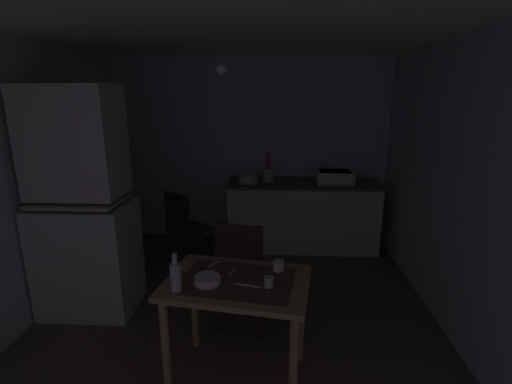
# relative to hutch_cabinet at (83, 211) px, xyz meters

# --- Properties ---
(ground_plane) EXTENTS (4.87, 4.87, 0.00)m
(ground_plane) POSITION_rel_hutch_cabinet_xyz_m (1.36, -0.08, -0.95)
(ground_plane) COLOR brown
(wall_back) EXTENTS (3.67, 0.10, 2.40)m
(wall_back) POSITION_rel_hutch_cabinet_xyz_m (1.36, 1.90, 0.25)
(wall_back) COLOR silver
(wall_back) RESTS_ON ground
(wall_left) EXTENTS (0.10, 3.97, 2.40)m
(wall_left) POSITION_rel_hutch_cabinet_xyz_m (-0.48, -0.08, 0.25)
(wall_left) COLOR silver
(wall_left) RESTS_ON ground
(wall_right) EXTENTS (0.10, 3.97, 2.40)m
(wall_right) POSITION_rel_hutch_cabinet_xyz_m (3.19, -0.08, 0.25)
(wall_right) COLOR silver
(wall_right) RESTS_ON ground
(ceiling_slab) EXTENTS (3.67, 3.97, 0.10)m
(ceiling_slab) POSITION_rel_hutch_cabinet_xyz_m (1.36, -0.08, 1.50)
(ceiling_slab) COLOR silver
(hutch_cabinet) EXTENTS (0.81, 0.57, 2.03)m
(hutch_cabinet) POSITION_rel_hutch_cabinet_xyz_m (0.00, 0.00, 0.00)
(hutch_cabinet) COLOR silver
(hutch_cabinet) RESTS_ON ground
(counter_cabinet) EXTENTS (1.88, 0.64, 0.86)m
(counter_cabinet) POSITION_rel_hutch_cabinet_xyz_m (2.05, 1.53, -0.52)
(counter_cabinet) COLOR silver
(counter_cabinet) RESTS_ON ground
(sink_basin) EXTENTS (0.44, 0.34, 0.15)m
(sink_basin) POSITION_rel_hutch_cabinet_xyz_m (2.43, 1.53, -0.01)
(sink_basin) COLOR white
(sink_basin) RESTS_ON counter_cabinet
(hand_pump) EXTENTS (0.05, 0.27, 0.39)m
(hand_pump) POSITION_rel_hutch_cabinet_xyz_m (1.60, 1.58, 0.08)
(hand_pump) COLOR #B21E19
(hand_pump) RESTS_ON counter_cabinet
(mixing_bowl_counter) EXTENTS (0.23, 0.23, 0.10)m
(mixing_bowl_counter) POSITION_rel_hutch_cabinet_xyz_m (1.36, 1.48, -0.04)
(mixing_bowl_counter) COLOR #ADD1C1
(mixing_bowl_counter) RESTS_ON counter_cabinet
(stoneware_crock) EXTENTS (0.14, 0.14, 0.16)m
(stoneware_crock) POSITION_rel_hutch_cabinet_xyz_m (1.60, 1.56, -0.01)
(stoneware_crock) COLOR beige
(stoneware_crock) RESTS_ON counter_cabinet
(dining_table) EXTENTS (1.04, 0.78, 0.76)m
(dining_table) POSITION_rel_hutch_cabinet_xyz_m (1.44, -0.81, -0.32)
(dining_table) COLOR #A17E5B
(dining_table) RESTS_ON ground
(chair_far_side) EXTENTS (0.47, 0.47, 0.99)m
(chair_far_side) POSITION_rel_hutch_cabinet_xyz_m (1.44, -0.27, -0.44)
(chair_far_side) COLOR #302320
(chair_far_side) RESTS_ON ground
(chair_by_counter) EXTENTS (0.56, 0.56, 0.89)m
(chair_by_counter) POSITION_rel_hutch_cabinet_xyz_m (0.68, 0.91, -0.48)
(chair_by_counter) COLOR black
(chair_by_counter) RESTS_ON ground
(serving_bowl_wide) EXTENTS (0.17, 0.17, 0.05)m
(serving_bowl_wide) POSITION_rel_hutch_cabinet_xyz_m (1.25, -0.86, -0.17)
(serving_bowl_wide) COLOR white
(serving_bowl_wide) RESTS_ON dining_table
(teacup_cream) EXTENTS (0.08, 0.08, 0.07)m
(teacup_cream) POSITION_rel_hutch_cabinet_xyz_m (1.72, -0.65, -0.16)
(teacup_cream) COLOR white
(teacup_cream) RESTS_ON dining_table
(mug_dark) EXTENTS (0.06, 0.06, 0.07)m
(mug_dark) POSITION_rel_hutch_cabinet_xyz_m (1.66, -0.89, -0.16)
(mug_dark) COLOR #ADD1C1
(mug_dark) RESTS_ON dining_table
(glass_bottle) EXTENTS (0.07, 0.07, 0.25)m
(glass_bottle) POSITION_rel_hutch_cabinet_xyz_m (1.08, -0.97, -0.09)
(glass_bottle) COLOR #B7BCC1
(glass_bottle) RESTS_ON dining_table
(table_knife) EXTENTS (0.18, 0.06, 0.00)m
(table_knife) POSITION_rel_hutch_cabinet_xyz_m (1.52, -0.88, -0.19)
(table_knife) COLOR silver
(table_knife) RESTS_ON dining_table
(teaspoon_near_bowl) EXTENTS (0.08, 0.12, 0.00)m
(teaspoon_near_bowl) POSITION_rel_hutch_cabinet_xyz_m (1.26, -0.58, -0.19)
(teaspoon_near_bowl) COLOR beige
(teaspoon_near_bowl) RESTS_ON dining_table
(teaspoon_by_cup) EXTENTS (0.05, 0.12, 0.00)m
(teaspoon_by_cup) POSITION_rel_hutch_cabinet_xyz_m (1.40, -0.70, -0.19)
(teaspoon_by_cup) COLOR beige
(teaspoon_by_cup) RESTS_ON dining_table
(pendant_bulb) EXTENTS (0.08, 0.08, 0.08)m
(pendant_bulb) POSITION_rel_hutch_cabinet_xyz_m (1.28, -0.15, 1.18)
(pendant_bulb) COLOR #F9EFCC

